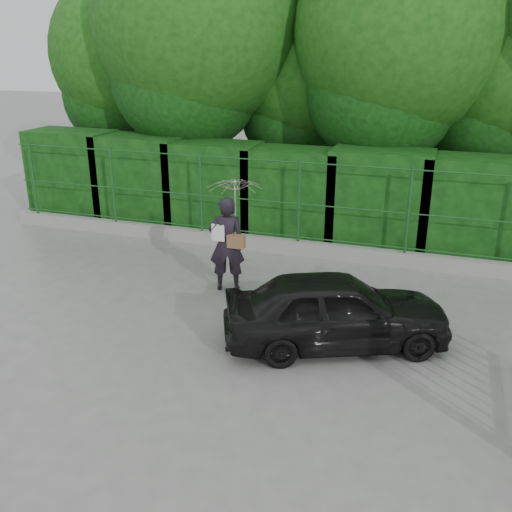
% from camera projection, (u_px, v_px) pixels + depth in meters
% --- Properties ---
extents(ground, '(80.00, 80.00, 0.00)m').
position_uv_depth(ground, '(198.00, 347.00, 8.82)').
color(ground, gray).
extents(kerb, '(14.00, 0.25, 0.30)m').
position_uv_depth(kerb, '(280.00, 246.00, 12.76)').
color(kerb, '#9E9E99').
rests_on(kerb, ground).
extents(fence, '(14.13, 0.06, 1.80)m').
position_uv_depth(fence, '(291.00, 201.00, 12.32)').
color(fence, '#1A501F').
rests_on(fence, kerb).
extents(hedge, '(14.20, 1.20, 2.29)m').
position_uv_depth(hedge, '(287.00, 194.00, 13.36)').
color(hedge, black).
rests_on(hedge, ground).
extents(trees, '(17.10, 6.15, 8.08)m').
position_uv_depth(trees, '(366.00, 33.00, 13.71)').
color(trees, black).
rests_on(trees, ground).
extents(woman, '(1.03, 1.01, 2.14)m').
position_uv_depth(woman, '(232.00, 219.00, 10.40)').
color(woman, black).
rests_on(woman, ground).
extents(car, '(3.70, 2.65, 1.17)m').
position_uv_depth(car, '(336.00, 310.00, 8.71)').
color(car, black).
rests_on(car, ground).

